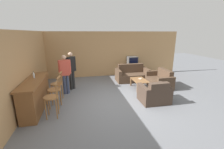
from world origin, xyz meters
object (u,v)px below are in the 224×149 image
book_on_table (140,79)px  person_by_counter (65,72)px  armchair_near (155,94)px  tv_unit (132,70)px  bottle (34,75)px  loveseat_right (160,81)px  person_by_window (71,69)px  bar_chair_near (52,99)px  bar_chair_mid (55,91)px  tv (132,61)px  couch_far (132,75)px  coffee_table (140,81)px  bar_chair_far (57,86)px

book_on_table → person_by_counter: person_by_counter is taller
armchair_near → book_on_table: (0.09, 1.60, 0.13)m
tv_unit → bottle: bottle is taller
loveseat_right → person_by_window: bearing=172.1°
bar_chair_near → bar_chair_mid: bearing=90.0°
tv_unit → person_by_window: bearing=-155.2°
bar_chair_near → book_on_table: bearing=27.3°
bar_chair_mid → person_by_window: person_by_window is taller
bar_chair_near → tv_unit: 5.60m
bar_chair_near → tv: tv is taller
couch_far → armchair_near: 2.70m
book_on_table → person_by_counter: size_ratio=0.11×
bar_chair_mid → book_on_table: (3.64, 1.25, -0.15)m
bar_chair_mid → tv: bearing=39.9°
armchair_near → tv_unit: 3.69m
coffee_table → tv_unit: 2.24m
coffee_table → bottle: bearing=-168.7°
tv → person_by_counter: (-3.70, -2.11, 0.05)m
book_on_table → bottle: bearing=-167.3°
armchair_near → bottle: size_ratio=4.47×
bottle → book_on_table: size_ratio=1.22×
bar_chair_near → tv: (3.97, 3.94, 0.31)m
couch_far → coffee_table: size_ratio=1.81×
coffee_table → bottle: size_ratio=4.14×
couch_far → tv_unit: size_ratio=1.56×
bar_chair_near → coffee_table: bearing=26.2°
bar_chair_near → couch_far: bearing=39.4°
bottle → bar_chair_near: bearing=-53.8°
bar_chair_far → armchair_near: (3.55, -0.95, -0.28)m
loveseat_right → book_on_table: size_ratio=7.22×
tv → person_by_counter: 4.26m
bar_chair_near → loveseat_right: bearing=21.1°
tv_unit → book_on_table: 2.10m
bar_chair_near → book_on_table: (3.64, 1.88, -0.15)m
loveseat_right → book_on_table: loveseat_right is taller
bar_chair_near → bar_chair_far: 1.23m
armchair_near → person_by_counter: person_by_counter is taller
loveseat_right → tv: (-0.63, 2.17, 0.60)m
bar_chair_far → couch_far: bar_chair_far is taller
bar_chair_far → loveseat_right: (4.60, 0.54, -0.29)m
tv_unit → bottle: size_ratio=4.79×
person_by_counter → armchair_near: bearing=-25.3°
armchair_near → person_by_window: size_ratio=0.61×
bar_chair_mid → coffee_table: bearing=17.5°
bar_chair_near → person_by_counter: person_by_counter is taller
bar_chair_mid → loveseat_right: bearing=14.0°
bar_chair_far → armchair_near: size_ratio=1.07×
bottle → tv: bearing=33.3°
person_by_counter → tv: bearing=29.7°
couch_far → person_by_counter: size_ratio=1.04×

